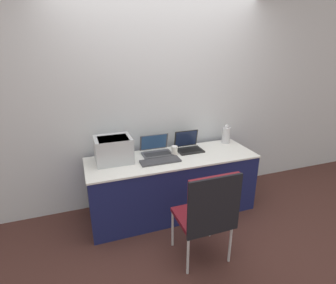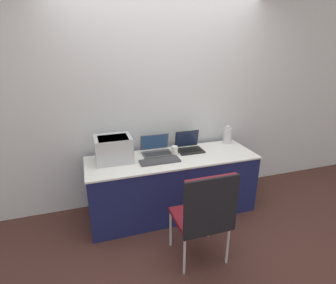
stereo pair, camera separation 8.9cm
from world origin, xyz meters
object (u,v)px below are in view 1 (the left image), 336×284
object	(u,v)px
external_keyboard	(160,161)
metal_pitcher	(226,135)
laptop_left	(156,150)
chair	(208,211)
coffee_cup	(174,151)
printer	(113,149)
laptop_right	(189,146)

from	to	relation	value
external_keyboard	metal_pitcher	world-z (taller)	metal_pitcher
external_keyboard	metal_pitcher	xyz separation A→B (m)	(1.02, 0.30, 0.10)
laptop_left	chair	distance (m)	1.10
coffee_cup	metal_pitcher	bearing A→B (deg)	11.93
metal_pitcher	coffee_cup	bearing A→B (deg)	-168.07
external_keyboard	chair	world-z (taller)	chair
printer	external_keyboard	world-z (taller)	printer
coffee_cup	laptop_left	bearing A→B (deg)	148.72
laptop_right	coffee_cup	distance (m)	0.24
external_keyboard	chair	distance (m)	0.85
laptop_left	metal_pitcher	size ratio (longest dim) A/B	1.39
metal_pitcher	laptop_left	bearing A→B (deg)	-176.95
chair	printer	bearing A→B (deg)	123.17
laptop_left	chair	xyz separation A→B (m)	(0.15, -1.07, -0.20)
coffee_cup	chair	world-z (taller)	chair
printer	chair	bearing A→B (deg)	-56.83
laptop_left	printer	bearing A→B (deg)	-173.29
printer	laptop_left	size ratio (longest dim) A/B	1.14
laptop_right	metal_pitcher	xyz separation A→B (m)	(0.58, 0.07, 0.06)
laptop_right	coffee_cup	xyz separation A→B (m)	(-0.22, -0.09, 0.00)
chair	coffee_cup	bearing A→B (deg)	87.37
coffee_cup	metal_pitcher	size ratio (longest dim) A/B	0.44
laptop_left	coffee_cup	xyz separation A→B (m)	(0.19, -0.12, 0.01)
metal_pitcher	chair	distance (m)	1.43
laptop_left	laptop_right	world-z (taller)	laptop_right
laptop_right	chair	world-z (taller)	laptop_right
external_keyboard	printer	bearing A→B (deg)	158.31
coffee_cup	chair	distance (m)	0.98
laptop_left	external_keyboard	distance (m)	0.26
laptop_right	coffee_cup	size ratio (longest dim) A/B	2.79
coffee_cup	laptop_right	bearing A→B (deg)	22.85
printer	external_keyboard	distance (m)	0.54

